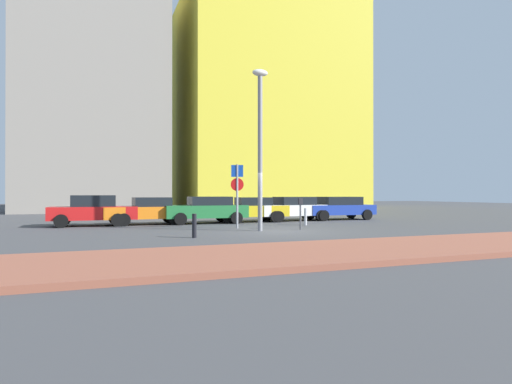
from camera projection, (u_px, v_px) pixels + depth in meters
ground_plane at (278, 231)px, 18.03m from camera, size 120.00×120.00×0.00m
sidewalk_brick at (381, 249)px, 11.56m from camera, size 40.00×4.03×0.14m
parked_car_red at (94, 210)px, 20.93m from camera, size 4.16×2.00×1.53m
parked_car_orange at (146, 210)px, 21.83m from camera, size 4.19×2.03×1.41m
parked_car_green at (206, 209)px, 22.69m from camera, size 4.41×2.09×1.45m
parked_car_yellow at (250, 209)px, 23.89m from camera, size 4.33×2.10×1.40m
parked_car_white at (292, 208)px, 24.84m from camera, size 4.40×2.04×1.42m
parked_car_blue at (338, 207)px, 25.98m from camera, size 4.44×2.00×1.42m
parking_sign_post at (237, 188)px, 19.43m from camera, size 0.58×0.20×2.96m
parking_meter at (300, 209)px, 18.74m from camera, size 0.18×0.14×1.41m
street_lamp at (260, 136)px, 18.09m from camera, size 0.70×0.36×6.96m
traffic_bollard_near at (194, 226)px, 15.23m from camera, size 0.16×0.16×0.88m
traffic_bollard_mid at (305, 217)px, 21.41m from camera, size 0.15×0.15×0.86m
building_colorful_midrise at (265, 107)px, 46.22m from camera, size 18.24×13.99×22.22m
building_under_construction at (95, 81)px, 39.36m from camera, size 12.78×10.08×24.27m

